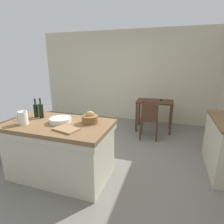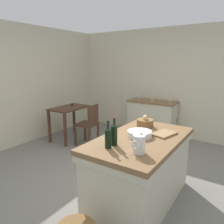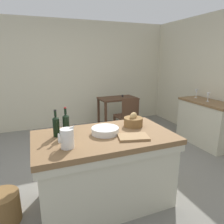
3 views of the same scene
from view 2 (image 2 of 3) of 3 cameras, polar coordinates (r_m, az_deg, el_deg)
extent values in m
plane|color=slate|center=(3.56, 0.25, -17.28)|extent=(6.76, 6.76, 0.00)
cube|color=beige|center=(5.03, -25.45, 6.10)|extent=(5.32, 0.12, 2.60)
cube|color=beige|center=(5.46, 15.63, 7.31)|extent=(0.12, 5.20, 2.60)
cube|color=brown|center=(2.76, 7.65, -7.24)|extent=(1.57, 0.90, 0.06)
cube|color=beige|center=(2.79, 7.61, -8.59)|extent=(1.55, 0.88, 0.08)
cube|color=beige|center=(2.94, 7.39, -15.25)|extent=(1.49, 0.82, 0.81)
cube|color=brown|center=(5.32, 10.59, 2.71)|extent=(0.52, 1.15, 0.04)
cube|color=beige|center=(5.42, 10.40, -1.91)|extent=(0.49, 1.12, 0.84)
sphere|color=brown|center=(5.11, 15.84, -2.62)|extent=(0.03, 0.03, 0.03)
sphere|color=brown|center=(5.32, 16.63, -2.04)|extent=(0.03, 0.03, 0.03)
cube|color=#472D1E|center=(5.12, -11.19, 1.08)|extent=(0.92, 0.59, 0.04)
cube|color=#472D1E|center=(4.76, -12.23, -4.71)|extent=(0.05, 0.05, 0.74)
cube|color=#472D1E|center=(5.36, -6.06, -2.49)|extent=(0.05, 0.05, 0.74)
cube|color=#472D1E|center=(5.10, -16.20, -3.74)|extent=(0.05, 0.05, 0.74)
cube|color=#472D1E|center=(5.66, -9.98, -1.77)|extent=(0.05, 0.05, 0.74)
cylinder|color=black|center=(5.25, -10.49, 1.89)|extent=(0.04, 0.04, 0.05)
cube|color=#472D1E|center=(4.78, -6.71, -3.21)|extent=(0.43, 0.43, 0.04)
cube|color=#472D1E|center=(4.62, -4.97, -0.76)|extent=(0.36, 0.06, 0.42)
cube|color=#472D1E|center=(5.09, -7.09, -5.10)|extent=(0.04, 0.04, 0.45)
cube|color=#472D1E|center=(4.82, -9.64, -6.22)|extent=(0.04, 0.04, 0.45)
cube|color=#472D1E|center=(4.89, -3.67, -5.76)|extent=(0.04, 0.04, 0.45)
cube|color=#472D1E|center=(4.61, -6.12, -7.00)|extent=(0.04, 0.04, 0.45)
cylinder|color=white|center=(2.26, 7.14, -8.42)|extent=(0.13, 0.13, 0.19)
cone|color=white|center=(2.28, 7.88, -5.45)|extent=(0.07, 0.04, 0.06)
torus|color=white|center=(2.20, 6.26, -8.79)|extent=(0.02, 0.10, 0.10)
cylinder|color=white|center=(2.77, 7.27, -5.68)|extent=(0.31, 0.31, 0.07)
cylinder|color=brown|center=(3.19, 8.70, -2.91)|extent=(0.24, 0.24, 0.11)
ellipsoid|color=tan|center=(3.17, 8.74, -1.60)|extent=(0.15, 0.13, 0.10)
cube|color=#99754C|center=(2.91, 13.60, -5.59)|extent=(0.37, 0.28, 0.02)
cylinder|color=black|center=(2.45, 0.59, -6.26)|extent=(0.07, 0.07, 0.22)
cone|color=black|center=(2.41, 0.60, -3.48)|extent=(0.07, 0.07, 0.03)
cylinder|color=black|center=(2.40, 0.60, -2.28)|extent=(0.03, 0.03, 0.08)
cylinder|color=maroon|center=(2.39, 0.61, -1.51)|extent=(0.03, 0.03, 0.01)
cylinder|color=black|center=(2.38, -1.02, -7.11)|extent=(0.07, 0.07, 0.21)
cone|color=black|center=(2.34, -1.03, -4.45)|extent=(0.07, 0.07, 0.02)
cylinder|color=black|center=(2.32, -1.04, -3.30)|extent=(0.03, 0.03, 0.07)
cylinder|color=black|center=(2.32, -1.04, -2.58)|extent=(0.03, 0.03, 0.01)
cylinder|color=white|center=(5.20, 14.99, 2.52)|extent=(0.06, 0.06, 0.00)
cylinder|color=white|center=(5.20, 15.01, 2.91)|extent=(0.01, 0.01, 0.07)
cone|color=white|center=(5.18, 15.07, 3.81)|extent=(0.07, 0.07, 0.10)
cylinder|color=white|center=(5.31, 10.50, 2.96)|extent=(0.06, 0.06, 0.00)
cylinder|color=white|center=(5.31, 10.51, 3.36)|extent=(0.01, 0.01, 0.07)
cone|color=white|center=(5.29, 10.55, 4.28)|extent=(0.07, 0.07, 0.10)
cylinder|color=white|center=(5.53, 7.12, 3.46)|extent=(0.06, 0.06, 0.00)
cylinder|color=white|center=(5.52, 7.14, 3.86)|extent=(0.01, 0.01, 0.07)
cone|color=white|center=(5.51, 7.16, 4.78)|extent=(0.07, 0.07, 0.11)
camera|label=1|loc=(4.01, 49.06, 8.27)|focal=28.81mm
camera|label=3|loc=(1.88, 63.84, 3.73)|focal=32.86mm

